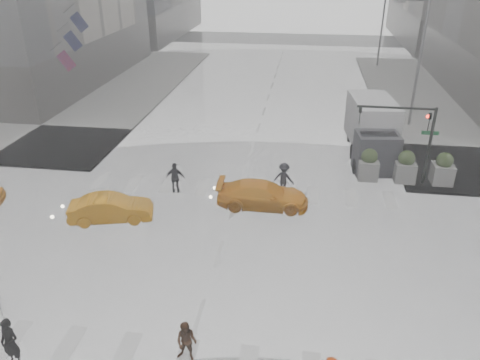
% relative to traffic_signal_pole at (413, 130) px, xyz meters
% --- Properties ---
extents(ground, '(120.00, 120.00, 0.00)m').
position_rel_traffic_signal_pole_xyz_m(ground, '(-9.01, -8.01, -3.22)').
color(ground, black).
rests_on(ground, ground).
extents(sidewalk_nw, '(35.00, 35.00, 0.15)m').
position_rel_traffic_signal_pole_xyz_m(sidewalk_nw, '(-28.51, 9.49, -3.14)').
color(sidewalk_nw, slate).
rests_on(sidewalk_nw, ground).
extents(road_markings, '(18.00, 48.00, 0.01)m').
position_rel_traffic_signal_pole_xyz_m(road_markings, '(-9.01, -8.01, -3.21)').
color(road_markings, silver).
rests_on(road_markings, ground).
extents(traffic_signal_pole, '(4.45, 0.42, 4.50)m').
position_rel_traffic_signal_pole_xyz_m(traffic_signal_pole, '(0.00, 0.00, 0.00)').
color(traffic_signal_pole, black).
rests_on(traffic_signal_pole, ground).
extents(street_lamp_near, '(2.15, 0.22, 9.00)m').
position_rel_traffic_signal_pole_xyz_m(street_lamp_near, '(1.86, 9.99, 1.73)').
color(street_lamp_near, '#59595B').
rests_on(street_lamp_near, ground).
extents(street_lamp_far, '(2.15, 0.22, 9.00)m').
position_rel_traffic_signal_pole_xyz_m(street_lamp_far, '(1.86, 29.99, 1.73)').
color(street_lamp_far, '#59595B').
rests_on(street_lamp_far, ground).
extents(planter_west, '(1.10, 1.10, 1.80)m').
position_rel_traffic_signal_pole_xyz_m(planter_west, '(-2.01, 0.19, -2.23)').
color(planter_west, slate).
rests_on(planter_west, ground).
extents(planter_mid, '(1.10, 1.10, 1.80)m').
position_rel_traffic_signal_pole_xyz_m(planter_mid, '(-0.01, 0.19, -2.23)').
color(planter_mid, slate).
rests_on(planter_mid, ground).
extents(planter_east, '(1.10, 1.10, 1.80)m').
position_rel_traffic_signal_pole_xyz_m(planter_east, '(1.99, 0.19, -2.23)').
color(planter_east, slate).
rests_on(planter_east, ground).
extents(flag_cluster, '(2.87, 3.06, 4.69)m').
position_rel_traffic_signal_pole_xyz_m(flag_cluster, '(-24.09, 10.49, 2.42)').
color(flag_cluster, '#59595B').
rests_on(flag_cluster, ground).
extents(pedestrian_black, '(1.09, 1.10, 2.43)m').
position_rel_traffic_signal_pole_xyz_m(pedestrian_black, '(-14.29, -14.81, -1.63)').
color(pedestrian_black, black).
rests_on(pedestrian_black, ground).
extents(pedestrian_brown, '(0.77, 0.63, 1.46)m').
position_rel_traffic_signal_pole_xyz_m(pedestrian_brown, '(-8.94, -13.85, -2.49)').
color(pedestrian_brown, '#422817').
rests_on(pedestrian_brown, ground).
extents(pedestrian_far_a, '(1.08, 0.73, 1.73)m').
position_rel_traffic_signal_pole_xyz_m(pedestrian_far_a, '(-12.33, -2.74, -2.35)').
color(pedestrian_far_a, black).
rests_on(pedestrian_far_a, ground).
extents(pedestrian_far_b, '(1.23, 0.90, 1.70)m').
position_rel_traffic_signal_pole_xyz_m(pedestrian_far_b, '(-6.60, -1.89, -2.36)').
color(pedestrian_far_b, black).
rests_on(pedestrian_far_b, ground).
extents(taxi_mid, '(4.15, 2.34, 1.30)m').
position_rel_traffic_signal_pole_xyz_m(taxi_mid, '(-14.63, -6.01, -2.57)').
color(taxi_mid, orange).
rests_on(taxi_mid, ground).
extents(taxi_rear, '(4.12, 1.98, 1.34)m').
position_rel_traffic_signal_pole_xyz_m(taxi_rear, '(-7.56, -3.61, -2.55)').
color(taxi_rear, orange).
rests_on(taxi_rear, ground).
extents(box_truck, '(2.46, 6.55, 3.48)m').
position_rel_traffic_signal_pole_xyz_m(box_truck, '(-1.51, 3.63, -1.36)').
color(box_truck, '#BABABC').
rests_on(box_truck, ground).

